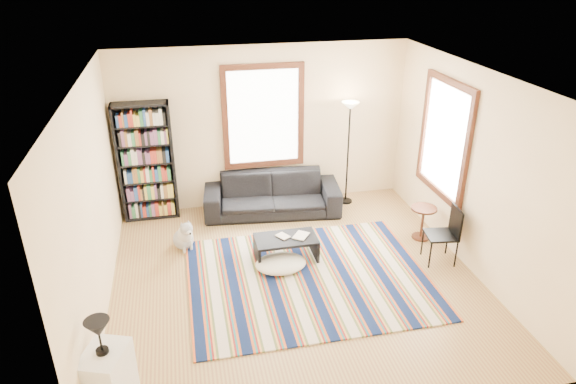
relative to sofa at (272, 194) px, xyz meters
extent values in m
cube|color=#AA8F4E|center=(-0.05, -2.05, -0.39)|extent=(5.00, 5.00, 0.10)
cube|color=white|center=(-0.05, -2.05, 2.51)|extent=(5.00, 5.00, 0.10)
cube|color=#FFE1AB|center=(-0.05, 0.50, 1.06)|extent=(5.00, 0.10, 2.80)
cube|color=#FFE1AB|center=(-0.05, -4.60, 1.06)|extent=(5.00, 0.10, 2.80)
cube|color=#FFE1AB|center=(-2.60, -2.05, 1.06)|extent=(0.10, 5.00, 2.80)
cube|color=#FFE1AB|center=(2.50, -2.05, 1.06)|extent=(0.10, 5.00, 2.80)
cube|color=white|center=(-0.05, 0.42, 1.26)|extent=(1.20, 0.06, 1.60)
cube|color=white|center=(2.42, -1.25, 1.26)|extent=(0.06, 1.20, 1.60)
cube|color=#0C193F|center=(0.11, -2.10, -0.33)|extent=(3.30, 2.64, 0.02)
imported|color=black|center=(0.00, 0.00, 0.00)|extent=(2.40, 1.16, 0.68)
cube|color=black|center=(-2.04, 0.27, 0.66)|extent=(0.90, 0.30, 2.00)
cube|color=black|center=(-0.08, -1.54, -0.16)|extent=(1.02, 0.77, 0.36)
imported|color=beige|center=(-0.18, -1.54, 0.03)|extent=(0.24, 0.22, 0.02)
imported|color=beige|center=(0.07, -1.49, 0.03)|extent=(0.30, 0.31, 0.02)
ellipsoid|color=white|center=(-0.21, -1.79, -0.25)|extent=(0.89, 0.78, 0.18)
cylinder|color=#4B2212|center=(2.15, -1.39, -0.07)|extent=(0.44, 0.44, 0.54)
cube|color=black|center=(2.10, -2.06, 0.09)|extent=(0.47, 0.45, 0.86)
cube|color=white|center=(-2.35, -3.84, 0.01)|extent=(0.53, 0.60, 0.70)
camera|label=1|loc=(-1.43, -7.87, 3.83)|focal=32.00mm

